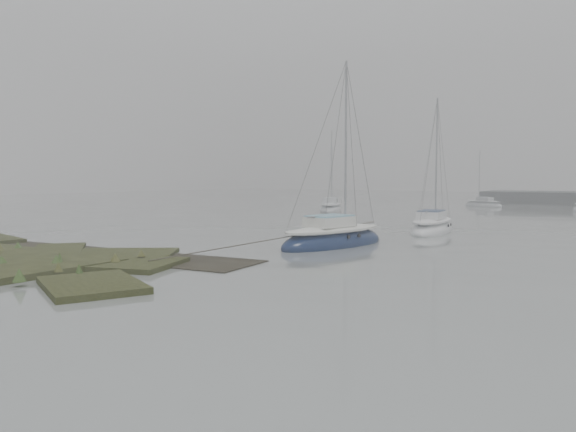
{
  "coord_description": "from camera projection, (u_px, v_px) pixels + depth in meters",
  "views": [
    {
      "loc": [
        13.97,
        -10.63,
        3.2
      ],
      "look_at": [
        3.02,
        5.89,
        1.8
      ],
      "focal_mm": 35.0,
      "sensor_mm": 36.0,
      "label": 1
    }
  ],
  "objects": [
    {
      "name": "ground",
      "position": [
        433.0,
        219.0,
        41.71
      ],
      "size": [
        160.0,
        160.0,
        0.0
      ],
      "primitive_type": "plane",
      "color": "slate",
      "rests_on": "ground"
    },
    {
      "name": "sailboat_main",
      "position": [
        333.0,
        240.0,
        25.88
      ],
      "size": [
        3.4,
        6.83,
        9.22
      ],
      "rotation": [
        0.0,
        0.0,
        -0.2
      ],
      "color": "#0E1A3B",
      "rests_on": "ground"
    },
    {
      "name": "sailboat_white",
      "position": [
        432.0,
        228.0,
        31.96
      ],
      "size": [
        2.54,
        6.05,
        8.3
      ],
      "rotation": [
        0.0,
        0.0,
        0.11
      ],
      "color": "silver",
      "rests_on": "ground"
    },
    {
      "name": "sailboat_far_a",
      "position": [
        331.0,
        208.0,
        51.64
      ],
      "size": [
        4.03,
        5.97,
        8.04
      ],
      "rotation": [
        0.0,
        0.0,
        0.42
      ],
      "color": "#ACB1B5",
      "rests_on": "ground"
    },
    {
      "name": "sailboat_far_c",
      "position": [
        483.0,
        204.0,
        60.05
      ],
      "size": [
        4.8,
        3.2,
        6.47
      ],
      "rotation": [
        0.0,
        0.0,
        1.16
      ],
      "color": "silver",
      "rests_on": "ground"
    }
  ]
}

